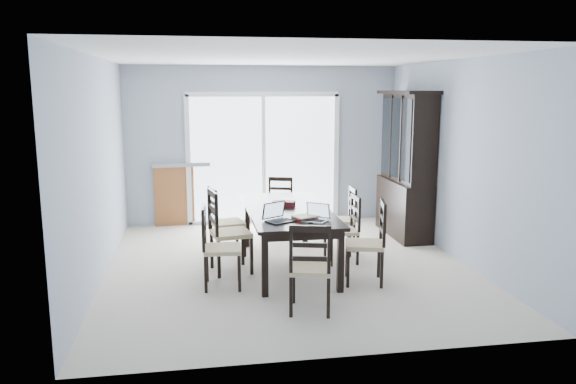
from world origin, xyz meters
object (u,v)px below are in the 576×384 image
Objects in this scene: chair_left_mid at (222,222)px; laptop_silver at (314,217)px; chair_right_near at (373,233)px; chair_end_near at (310,259)px; chair_left_near at (214,238)px; chair_right_mid at (348,221)px; cell_phone at (314,222)px; chair_right_far at (345,212)px; chair_left_far at (220,214)px; hot_tub at (207,184)px; dining_table at (288,215)px; laptop_dark at (281,217)px; game_box at (284,204)px; china_hutch at (406,166)px; chair_end_far at (280,200)px.

laptop_silver is (1.00, -0.63, 0.17)m from chair_left_mid.
chair_end_near is (-0.90, -0.80, -0.02)m from chair_right_near.
chair_left_near is 0.92× the size of chair_left_mid.
chair_right_mid is 1.11m from cell_phone.
chair_left_near is 1.07× the size of chair_right_far.
chair_right_far is (0.06, 1.40, -0.05)m from chair_right_near.
chair_left_near is at bearing -18.05° from chair_left_far.
hot_tub is (-1.79, 4.12, -0.07)m from chair_right_near.
laptop_dark is at bearing -106.03° from dining_table.
chair_left_far reaches higher than chair_right_mid.
chair_left_near is 1.08× the size of chair_right_mid.
chair_right_near is 4.06× the size of game_box.
chair_left_near is at bearing 110.90° from chair_right_mid.
chair_right_near is at bearing 88.80° from chair_left_near.
china_hutch is 2.03× the size of chair_end_near.
chair_left_far is at bearing 124.00° from cell_phone.
chair_right_near is 1.20m from chair_end_near.
chair_end_far is at bearing 140.37° from chair_left_mid.
chair_end_far is (-1.88, 0.38, -0.53)m from china_hutch.
chair_left_far is 8.95× the size of cell_phone.
chair_end_far is at bearing 168.48° from china_hutch.
cell_phone is at bearing 143.15° from chair_right_mid.
dining_table is 1.85× the size of chair_left_mid.
china_hutch reaches higher than chair_left_far.
game_box is (-0.95, -0.49, 0.25)m from chair_right_far.
chair_right_mid is at bearing -62.31° from hot_tub.
chair_right_far is (1.74, 0.74, -0.09)m from chair_left_mid.
cell_phone is at bearing -68.51° from laptop_silver.
chair_right_near is 2.50m from chair_end_far.
laptop_silver is (0.03, -2.35, 0.26)m from chair_end_far.
chair_left_mid is at bearing 169.84° from chair_left_near.
hot_tub is at bearing 105.33° from dining_table.
chair_right_near is at bearing -66.53° from hot_tub.
chair_right_far is at bearing 80.50° from chair_end_near.
chair_right_mid is 2.69× the size of laptop_dark.
chair_right_mid is 8.37× the size of cell_phone.
laptop_silver is at bearing -76.17° from dining_table.
chair_left_far reaches higher than chair_end_far.
chair_left_mid is 0.72m from chair_left_far.
chair_left_mid is at bearing 132.41° from chair_end_near.
chair_left_mid is 1.17× the size of chair_right_far.
dining_table is 5.84× the size of laptop_dark.
dining_table is 0.72m from laptop_dark.
chair_right_far is (1.87, 1.25, -0.04)m from chair_left_near.
chair_end_near reaches higher than game_box.
chair_right_far is at bearing 11.11° from chair_right_near.
chair_left_mid is 1.81m from chair_right_near.
chair_left_far reaches higher than hot_tub.
hot_tub reaches higher than dining_table.
hot_tub is at bearing 141.70° from laptop_silver.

